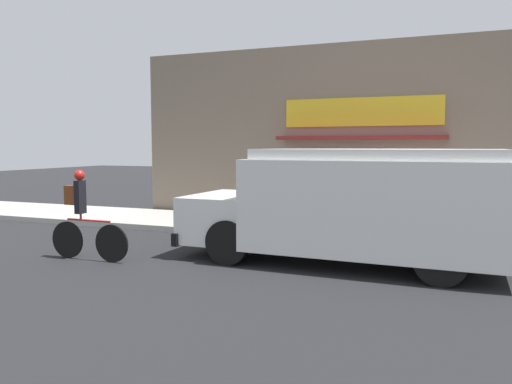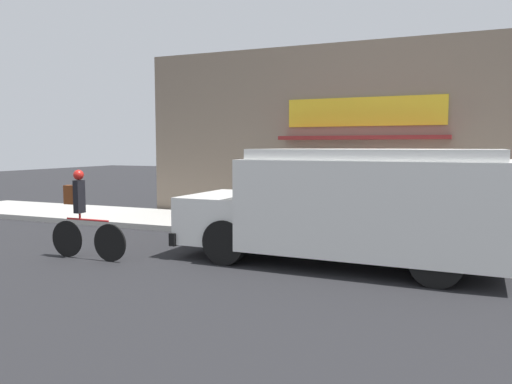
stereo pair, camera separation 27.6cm
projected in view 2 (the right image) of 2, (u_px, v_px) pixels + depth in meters
name	position (u px, v px, depth m)	size (l,w,h in m)	color
ground_plane	(384.00, 248.00, 10.41)	(70.00, 70.00, 0.00)	#232326
sidewalk	(393.00, 234.00, 11.69)	(28.00, 2.80, 0.14)	#ADAAA3
storefront	(402.00, 134.00, 12.97)	(15.15, 0.84, 4.90)	#756656
school_bus	(353.00, 204.00, 8.92)	(5.87, 2.78, 2.08)	white
cyclist	(82.00, 218.00, 9.38)	(1.72, 0.20, 1.69)	black
trash_bin	(331.00, 205.00, 13.01)	(0.64, 0.64, 0.93)	slate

